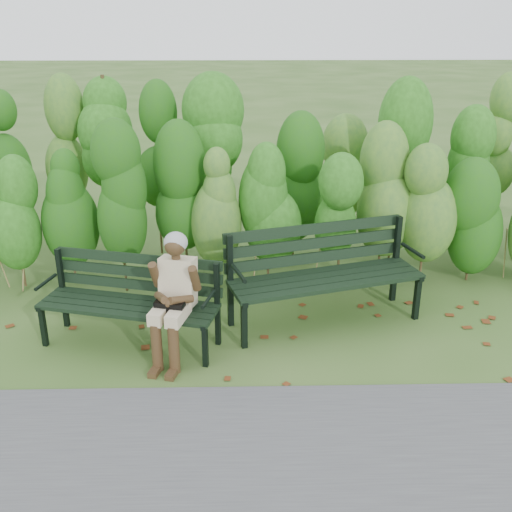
{
  "coord_description": "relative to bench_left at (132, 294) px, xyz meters",
  "views": [
    {
      "loc": [
        -0.14,
        -5.46,
        3.11
      ],
      "look_at": [
        0.0,
        0.35,
        0.75
      ],
      "focal_mm": 42.0,
      "sensor_mm": 36.0,
      "label": 1
    }
  ],
  "objects": [
    {
      "name": "leaf_litter",
      "position": [
        1.36,
        0.01,
        -0.52
      ],
      "size": [
        5.88,
        2.21,
        0.01
      ],
      "color": "brown",
      "rests_on": "ground"
    },
    {
      "name": "hedge_band",
      "position": [
        1.24,
        1.93,
        0.74
      ],
      "size": [
        11.04,
        1.67,
        2.42
      ],
      "color": "#47381E",
      "rests_on": "ground"
    },
    {
      "name": "footpath",
      "position": [
        1.24,
        -2.13,
        -0.52
      ],
      "size": [
        60.0,
        2.5,
        0.01
      ],
      "primitive_type": "cube",
      "color": "#474749",
      "rests_on": "ground"
    },
    {
      "name": "bench_right",
      "position": [
        1.95,
        0.45,
        0.08
      ],
      "size": [
        2.15,
        1.23,
        1.03
      ],
      "color": "black",
      "rests_on": "ground"
    },
    {
      "name": "ground",
      "position": [
        1.24,
        0.07,
        -0.52
      ],
      "size": [
        80.0,
        80.0,
        0.0
      ],
      "primitive_type": "plane",
      "color": "#2F551B"
    },
    {
      "name": "bench_left",
      "position": [
        0.0,
        0.0,
        0.0
      ],
      "size": [
        1.85,
        1.0,
        0.88
      ],
      "color": "black",
      "rests_on": "ground"
    },
    {
      "name": "seated_woman",
      "position": [
        0.45,
        -0.3,
        0.18
      ],
      "size": [
        0.51,
        0.75,
        1.24
      ],
      "color": "beige",
      "rests_on": "ground"
    }
  ]
}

